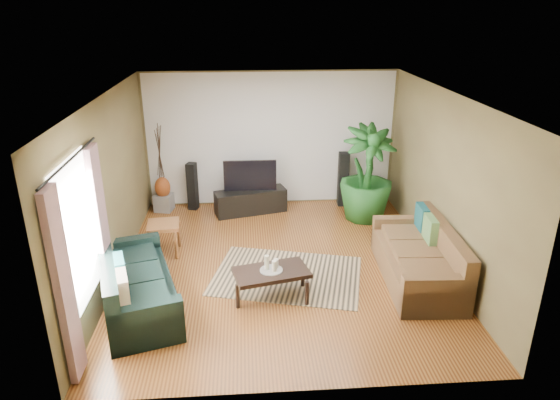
{
  "coord_description": "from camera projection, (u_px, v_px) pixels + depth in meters",
  "views": [
    {
      "loc": [
        -0.52,
        -6.96,
        3.89
      ],
      "look_at": [
        0.0,
        0.2,
        1.05
      ],
      "focal_mm": 32.0,
      "sensor_mm": 36.0,
      "label": 1
    }
  ],
  "objects": [
    {
      "name": "backwall_panel",
      "position": [
        271.0,
        139.0,
        9.97
      ],
      "size": [
        4.9,
        0.0,
        4.9
      ],
      "primitive_type": "plane",
      "rotation": [
        1.57,
        0.0,
        0.0
      ],
      "color": "white",
      "rests_on": "ground"
    },
    {
      "name": "floor",
      "position": [
        281.0,
        266.0,
        7.93
      ],
      "size": [
        5.5,
        5.5,
        0.0
      ],
      "primitive_type": "plane",
      "color": "#925825",
      "rests_on": "ground"
    },
    {
      "name": "speaker_right",
      "position": [
        343.0,
        179.0,
        10.14
      ],
      "size": [
        0.21,
        0.23,
        1.11
      ],
      "primitive_type": "cube",
      "rotation": [
        0.0,
        0.0,
        -0.04
      ],
      "color": "black",
      "rests_on": "floor"
    },
    {
      "name": "speaker_left",
      "position": [
        192.0,
        186.0,
        9.96
      ],
      "size": [
        0.22,
        0.23,
        0.96
      ],
      "primitive_type": "cube",
      "rotation": [
        0.0,
        0.0,
        -0.29
      ],
      "color": "black",
      "rests_on": "floor"
    },
    {
      "name": "pedestal",
      "position": [
        164.0,
        202.0,
        10.0
      ],
      "size": [
        0.39,
        0.39,
        0.33
      ],
      "primitive_type": "cube",
      "rotation": [
        0.0,
        0.0,
        -0.19
      ],
      "color": "gray",
      "rests_on": "floor"
    },
    {
      "name": "curtain_rod",
      "position": [
        70.0,
        160.0,
        5.43
      ],
      "size": [
        0.03,
        1.9,
        0.03
      ],
      "primitive_type": "cylinder",
      "rotation": [
        1.57,
        0.0,
        0.0
      ],
      "color": "black",
      "rests_on": "ground"
    },
    {
      "name": "curtain_near",
      "position": [
        64.0,
        288.0,
        5.16
      ],
      "size": [
        0.08,
        0.35,
        2.2
      ],
      "primitive_type": "cube",
      "color": "gray",
      "rests_on": "ground"
    },
    {
      "name": "wall_right",
      "position": [
        444.0,
        182.0,
        7.6
      ],
      "size": [
        0.0,
        5.5,
        5.5
      ],
      "primitive_type": "plane",
      "rotation": [
        1.57,
        0.0,
        -1.57
      ],
      "color": "olive",
      "rests_on": "ground"
    },
    {
      "name": "side_table",
      "position": [
        164.0,
        238.0,
        8.25
      ],
      "size": [
        0.56,
        0.56,
        0.54
      ],
      "primitive_type": "cube",
      "rotation": [
        0.0,
        0.0,
        0.11
      ],
      "color": "brown",
      "rests_on": "floor"
    },
    {
      "name": "wall_back",
      "position": [
        271.0,
        139.0,
        9.98
      ],
      "size": [
        5.0,
        0.0,
        5.0
      ],
      "primitive_type": "plane",
      "rotation": [
        1.57,
        0.0,
        0.0
      ],
      "color": "olive",
      "rests_on": "ground"
    },
    {
      "name": "area_rug",
      "position": [
        287.0,
        275.0,
        7.64
      ],
      "size": [
        2.52,
        2.06,
        0.01
      ],
      "primitive_type": "cube",
      "rotation": [
        0.0,
        0.0,
        -0.25
      ],
      "color": "tan",
      "rests_on": "floor"
    },
    {
      "name": "wall_front",
      "position": [
        302.0,
        282.0,
        4.88
      ],
      "size": [
        5.0,
        0.0,
        5.0
      ],
      "primitive_type": "plane",
      "rotation": [
        -1.57,
        0.0,
        0.0
      ],
      "color": "olive",
      "rests_on": "ground"
    },
    {
      "name": "sofa_right",
      "position": [
        418.0,
        254.0,
        7.4
      ],
      "size": [
        1.06,
        2.15,
        0.85
      ],
      "primitive_type": "cube",
      "rotation": [
        0.0,
        0.0,
        -1.62
      ],
      "color": "brown",
      "rests_on": "floor"
    },
    {
      "name": "tv_stand",
      "position": [
        251.0,
        201.0,
        9.87
      ],
      "size": [
        1.46,
        0.77,
        0.47
      ],
      "primitive_type": "cube",
      "rotation": [
        0.0,
        0.0,
        0.26
      ],
      "color": "black",
      "rests_on": "floor"
    },
    {
      "name": "candle_mid",
      "position": [
        274.0,
        266.0,
        6.88
      ],
      "size": [
        0.07,
        0.07,
        0.16
      ],
      "primitive_type": "cylinder",
      "color": "white",
      "rests_on": "candle_tray"
    },
    {
      "name": "ceiling",
      "position": [
        281.0,
        95.0,
        6.93
      ],
      "size": [
        5.5,
        5.5,
        0.0
      ],
      "primitive_type": "plane",
      "rotation": [
        3.14,
        0.0,
        0.0
      ],
      "color": "white",
      "rests_on": "ground"
    },
    {
      "name": "vase",
      "position": [
        163.0,
        187.0,
        9.88
      ],
      "size": [
        0.31,
        0.31,
        0.43
      ],
      "primitive_type": "ellipsoid",
      "color": "#93421A",
      "rests_on": "pedestal"
    },
    {
      "name": "plant_pot",
      "position": [
        364.0,
        212.0,
        9.65
      ],
      "size": [
        0.34,
        0.34,
        0.26
      ],
      "primitive_type": "cylinder",
      "color": "black",
      "rests_on": "floor"
    },
    {
      "name": "sofa_left",
      "position": [
        137.0,
        279.0,
        6.73
      ],
      "size": [
        1.45,
        2.24,
        0.85
      ],
      "primitive_type": "cube",
      "rotation": [
        0.0,
        0.0,
        1.86
      ],
      "color": "black",
      "rests_on": "floor"
    },
    {
      "name": "coffee_table",
      "position": [
        271.0,
        284.0,
        7.02
      ],
      "size": [
        1.13,
        0.79,
        0.42
      ],
      "primitive_type": "cube",
      "rotation": [
        0.0,
        0.0,
        0.24
      ],
      "color": "black",
      "rests_on": "floor"
    },
    {
      "name": "curtain_far",
      "position": [
        102.0,
        227.0,
        6.55
      ],
      "size": [
        0.08,
        0.35,
        2.2
      ],
      "primitive_type": "cube",
      "color": "gray",
      "rests_on": "ground"
    },
    {
      "name": "wall_left",
      "position": [
        110.0,
        191.0,
        7.26
      ],
      "size": [
        0.0,
        5.5,
        5.5
      ],
      "primitive_type": "plane",
      "rotation": [
        1.57,
        0.0,
        1.57
      ],
      "color": "olive",
      "rests_on": "ground"
    },
    {
      "name": "potted_plant",
      "position": [
        367.0,
        174.0,
        9.36
      ],
      "size": [
        1.21,
        1.21,
        1.82
      ],
      "primitive_type": "imported",
      "rotation": [
        0.0,
        0.0,
        0.22
      ],
      "color": "#1B511D",
      "rests_on": "floor"
    },
    {
      "name": "candle_short",
      "position": [
        276.0,
        263.0,
        6.98
      ],
      "size": [
        0.07,
        0.07,
        0.13
      ],
      "primitive_type": "cylinder",
      "color": "beige",
      "rests_on": "candle_tray"
    },
    {
      "name": "candle_tall",
      "position": [
        267.0,
        262.0,
        6.93
      ],
      "size": [
        0.07,
        0.07,
        0.21
      ],
      "primitive_type": "cylinder",
      "color": "beige",
      "rests_on": "candle_tray"
    },
    {
      "name": "television",
      "position": [
        250.0,
        175.0,
        9.69
      ],
      "size": [
        1.02,
        0.06,
        0.61
      ],
      "primitive_type": "cube",
      "color": "black",
      "rests_on": "tv_stand"
    },
    {
      "name": "candle_tray",
      "position": [
        271.0,
        270.0,
        6.94
      ],
      "size": [
        0.32,
        0.32,
        0.01
      ],
      "primitive_type": "cylinder",
      "color": "gray",
      "rests_on": "coffee_table"
    },
    {
      "name": "window_pane",
      "position": [
        78.0,
        235.0,
        5.76
      ],
      "size": [
        0.0,
        1.8,
        1.8
      ],
      "primitive_type": "plane",
      "rotation": [
        1.57,
        0.0,
        1.57
      ],
      "color": "white",
      "rests_on": "ground"
    }
  ]
}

